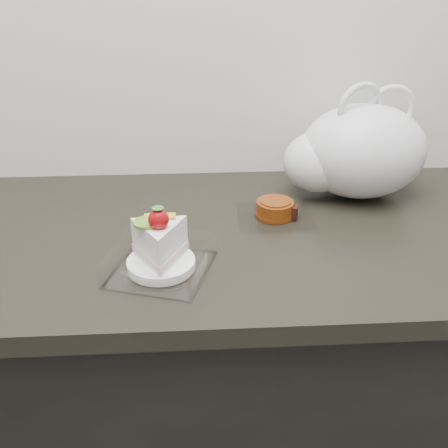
% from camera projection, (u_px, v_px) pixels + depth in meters
% --- Properties ---
extents(counter, '(2.04, 0.64, 0.90)m').
position_uv_depth(counter, '(210.00, 386.00, 1.25)').
color(counter, black).
rests_on(counter, ground).
extents(cake_tray, '(0.21, 0.21, 0.13)m').
position_uv_depth(cake_tray, '(160.00, 253.00, 0.89)').
color(cake_tray, white).
rests_on(cake_tray, counter).
extents(mooncake_wrap, '(0.16, 0.15, 0.04)m').
position_uv_depth(mooncake_wrap, '(276.00, 210.00, 1.08)').
color(mooncake_wrap, white).
rests_on(mooncake_wrap, counter).
extents(plastic_bag, '(0.36, 0.27, 0.27)m').
position_uv_depth(plastic_bag, '(354.00, 153.00, 1.14)').
color(plastic_bag, silver).
rests_on(plastic_bag, counter).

